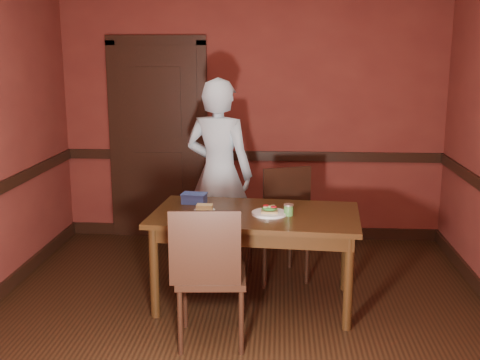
# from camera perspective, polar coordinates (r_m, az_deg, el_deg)

# --- Properties ---
(floor) EXTENTS (4.00, 4.50, 0.01)m
(floor) POSITION_cam_1_polar(r_m,az_deg,el_deg) (4.54, -0.31, -14.02)
(floor) COLOR black
(floor) RESTS_ON ground
(wall_back) EXTENTS (4.00, 0.02, 2.70)m
(wall_back) POSITION_cam_1_polar(r_m,az_deg,el_deg) (6.35, 1.17, 6.34)
(wall_back) COLOR maroon
(wall_back) RESTS_ON ground
(wall_front) EXTENTS (4.00, 0.02, 2.70)m
(wall_front) POSITION_cam_1_polar(r_m,az_deg,el_deg) (1.95, -5.22, -7.81)
(wall_front) COLOR maroon
(wall_front) RESTS_ON ground
(dado_back) EXTENTS (4.00, 0.03, 0.10)m
(dado_back) POSITION_cam_1_polar(r_m,az_deg,el_deg) (6.40, 1.14, 2.31)
(dado_back) COLOR black
(dado_back) RESTS_ON ground
(baseboard_back) EXTENTS (4.00, 0.03, 0.12)m
(baseboard_back) POSITION_cam_1_polar(r_m,az_deg,el_deg) (6.60, 1.11, -4.89)
(baseboard_back) COLOR black
(baseboard_back) RESTS_ON ground
(door) EXTENTS (1.05, 0.07, 2.20)m
(door) POSITION_cam_1_polar(r_m,az_deg,el_deg) (6.47, -7.76, 4.04)
(door) COLOR black
(door) RESTS_ON ground
(dining_table) EXTENTS (1.68, 1.03, 0.76)m
(dining_table) POSITION_cam_1_polar(r_m,az_deg,el_deg) (4.85, 1.45, -7.42)
(dining_table) COLOR black
(dining_table) RESTS_ON floor
(chair_far) EXTENTS (0.59, 0.59, 0.97)m
(chair_far) POSITION_cam_1_polar(r_m,az_deg,el_deg) (5.34, 3.64, -4.34)
(chair_far) COLOR black
(chair_far) RESTS_ON floor
(chair_near) EXTENTS (0.50, 0.50, 1.00)m
(chair_near) POSITION_cam_1_polar(r_m,az_deg,el_deg) (4.21, -2.72, -8.79)
(chair_near) COLOR black
(chair_near) RESTS_ON floor
(person) EXTENTS (0.74, 0.59, 1.77)m
(person) POSITION_cam_1_polar(r_m,az_deg,el_deg) (5.55, -2.00, 0.57)
(person) COLOR #ADC9D7
(person) RESTS_ON floor
(sandwich_plate) EXTENTS (0.28, 0.28, 0.07)m
(sandwich_plate) POSITION_cam_1_polar(r_m,az_deg,el_deg) (4.68, 2.81, -3.04)
(sandwich_plate) COLOR white
(sandwich_plate) RESTS_ON dining_table
(sauce_jar) EXTENTS (0.08, 0.08, 0.09)m
(sauce_jar) POSITION_cam_1_polar(r_m,az_deg,el_deg) (4.66, 4.63, -2.82)
(sauce_jar) COLOR #428037
(sauce_jar) RESTS_ON dining_table
(cheese_saucer) EXTENTS (0.17, 0.17, 0.05)m
(cheese_saucer) POSITION_cam_1_polar(r_m,az_deg,el_deg) (4.78, -3.38, -2.71)
(cheese_saucer) COLOR white
(cheese_saucer) RESTS_ON dining_table
(food_tub) EXTENTS (0.22, 0.16, 0.09)m
(food_tub) POSITION_cam_1_polar(r_m,az_deg,el_deg) (5.02, -4.36, -1.73)
(food_tub) COLOR #3557BB
(food_tub) RESTS_ON dining_table
(wrapped_veg) EXTENTS (0.24, 0.20, 0.07)m
(wrapped_veg) POSITION_cam_1_polar(r_m,az_deg,el_deg) (4.47, -4.33, -3.61)
(wrapped_veg) COLOR #143811
(wrapped_veg) RESTS_ON dining_table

